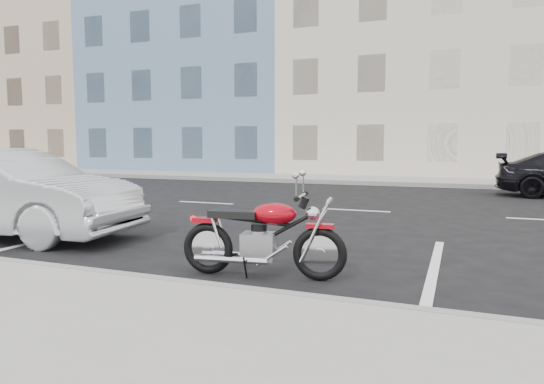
# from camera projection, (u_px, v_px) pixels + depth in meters

# --- Properties ---
(ground) EXTENTS (120.00, 120.00, 0.00)m
(ground) POSITION_uv_depth(u_px,v_px,m) (446.00, 215.00, 10.65)
(ground) COLOR black
(ground) RESTS_ON ground
(sidewalk_far) EXTENTS (80.00, 3.40, 0.15)m
(sidewalk_far) POSITION_uv_depth(u_px,v_px,m) (327.00, 179.00, 20.52)
(sidewalk_far) COLOR gray
(sidewalk_far) RESTS_ON ground
(curb_far) EXTENTS (80.00, 0.12, 0.16)m
(curb_far) POSITION_uv_depth(u_px,v_px,m) (316.00, 182.00, 18.94)
(curb_far) COLOR gray
(curb_far) RESTS_ON ground
(bldg_far_west) EXTENTS (12.00, 12.00, 12.00)m
(bldg_far_west) POSITION_uv_depth(u_px,v_px,m) (70.00, 81.00, 34.58)
(bldg_far_west) COLOR tan
(bldg_far_west) RESTS_ON ground
(bldg_blue) EXTENTS (12.00, 12.00, 13.00)m
(bldg_blue) POSITION_uv_depth(u_px,v_px,m) (220.00, 64.00, 30.18)
(bldg_blue) COLOR slate
(bldg_blue) RESTS_ON ground
(bldg_cream) EXTENTS (12.00, 12.00, 11.50)m
(bldg_cream) POSITION_uv_depth(u_px,v_px,m) (419.00, 65.00, 25.91)
(bldg_cream) COLOR beige
(bldg_cream) RESTS_ON ground
(motorcycle) EXTENTS (1.96, 0.67, 0.99)m
(motorcycle) POSITION_uv_depth(u_px,v_px,m) (322.00, 242.00, 5.50)
(motorcycle) COLOR black
(motorcycle) RESTS_ON ground
(sedan_silver) EXTENTS (4.63, 1.98, 1.48)m
(sedan_silver) POSITION_uv_depth(u_px,v_px,m) (6.00, 193.00, 8.06)
(sedan_silver) COLOR #ACAFB4
(sedan_silver) RESTS_ON ground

